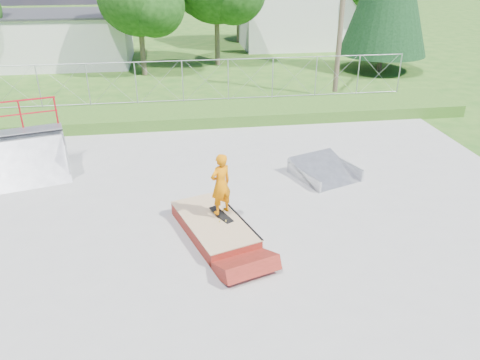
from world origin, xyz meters
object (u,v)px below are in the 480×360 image
(flat_bank_ramp, at_px, (325,170))
(skater, at_px, (221,187))
(quarter_pipe, at_px, (25,144))
(grind_box, at_px, (214,227))

(flat_bank_ramp, xyz_separation_m, skater, (-3.58, -2.61, 0.99))
(quarter_pipe, height_order, skater, quarter_pipe)
(grind_box, xyz_separation_m, skater, (0.21, 0.14, 1.05))
(quarter_pipe, bearing_deg, flat_bank_ramp, -22.97)
(grind_box, bearing_deg, skater, 14.68)
(skater, bearing_deg, quarter_pipe, -65.23)
(quarter_pipe, bearing_deg, grind_box, -51.83)
(grind_box, height_order, flat_bank_ramp, flat_bank_ramp)
(grind_box, xyz_separation_m, flat_bank_ramp, (3.79, 2.75, 0.05))
(flat_bank_ramp, relative_size, skater, 1.13)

